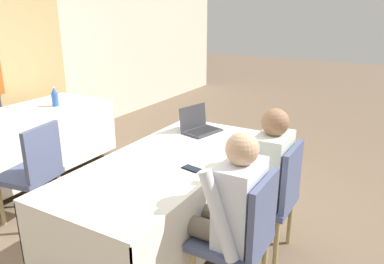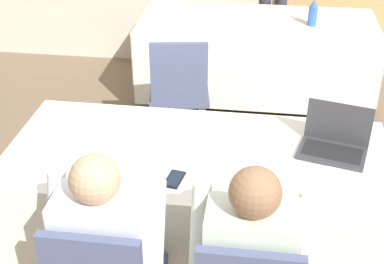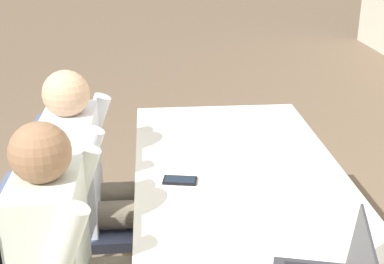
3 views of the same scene
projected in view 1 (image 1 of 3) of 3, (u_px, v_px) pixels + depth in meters
name	position (u px, v px, depth m)	size (l,w,h in m)	color
ground_plane	(169.00, 242.00, 3.08)	(24.00, 24.00, 0.00)	brown
curtain_panel	(28.00, 49.00, 4.80)	(1.07, 0.04, 2.65)	tan
conference_table_near	(168.00, 179.00, 2.90)	(1.99, 0.89, 0.74)	white
conference_table_far	(22.00, 129.00, 4.08)	(1.99, 0.89, 0.74)	white
laptop	(200.00, 127.00, 3.45)	(0.39, 0.32, 0.23)	#333338
cell_phone	(192.00, 169.00, 2.66)	(0.10, 0.15, 0.01)	black
paper_beside_laptop	(223.00, 132.00, 3.44)	(0.29, 0.34, 0.00)	white
water_bottle	(55.00, 97.00, 4.33)	(0.08, 0.08, 0.23)	#2D5BB7
chair_near_left	(242.00, 235.00, 2.32)	(0.44, 0.44, 0.90)	tan
chair_near_right	(273.00, 194.00, 2.82)	(0.44, 0.44, 0.90)	tan
chair_far_spare	(34.00, 169.00, 3.25)	(0.51, 0.51, 0.90)	tan
person_checkered_shirt	(228.00, 208.00, 2.32)	(0.50, 0.52, 1.16)	#665B4C
person_white_shirt	(262.00, 172.00, 2.82)	(0.50, 0.52, 1.16)	#665B4C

